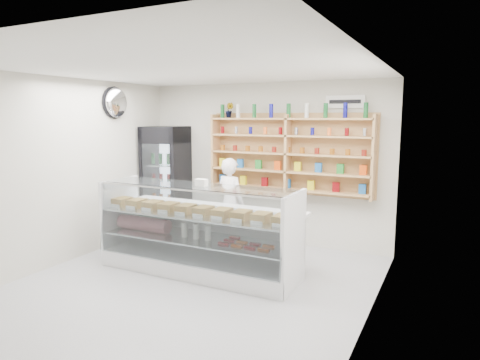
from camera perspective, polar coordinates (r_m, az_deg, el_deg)
The scene contains 8 objects.
room at distance 5.40m, azimuth -7.34°, elevation -0.31°, with size 5.00×5.00×5.00m.
display_counter at distance 6.23m, azimuth -5.52°, elevation -8.99°, with size 2.92×0.87×1.27m.
shop_worker at distance 7.26m, azimuth -1.29°, elevation -3.07°, with size 0.56×0.37×1.53m, color white.
drinks_cooler at distance 8.22m, azimuth -9.80°, elevation -0.03°, with size 0.80×0.78×2.03m.
wall_shelving at distance 7.24m, azimuth 6.40°, elevation 3.47°, with size 2.84×0.28×1.33m.
potted_plant at distance 7.67m, azimuth -1.41°, elevation 9.29°, with size 0.15×0.12×0.27m, color #1E6626.
security_mirror at distance 7.64m, azimuth -16.15°, elevation 9.88°, with size 0.15×0.50×0.50m, color silver.
wall_sign at distance 7.08m, azimuth 13.84°, elevation 10.10°, with size 0.62×0.03×0.20m, color white.
Camera 1 is at (2.99, -4.43, 2.22)m, focal length 32.00 mm.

